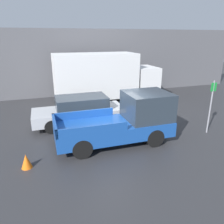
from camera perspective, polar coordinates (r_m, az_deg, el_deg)
ground_plane at (r=10.17m, az=1.17°, el=-6.98°), size 60.00×60.00×0.00m
building_wall at (r=17.65m, az=-8.26°, el=12.55°), size 28.00×0.15×5.06m
pickup_truck at (r=9.59m, az=3.55°, el=-2.15°), size 5.03×1.98×2.17m
car at (r=11.73m, az=-8.36°, el=0.48°), size 4.81×1.88×1.51m
delivery_truck at (r=15.45m, az=-2.26°, el=9.23°), size 7.31×2.46×3.42m
parking_sign at (r=11.30m, az=24.41°, el=1.85°), size 0.30×0.07×2.58m
newspaper_box at (r=17.98m, az=-3.01°, el=6.45°), size 0.45×0.40×1.11m
traffic_cone at (r=8.54m, az=-21.48°, el=-11.87°), size 0.38×0.38×0.53m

